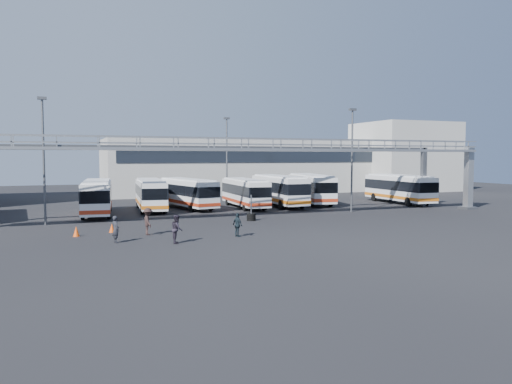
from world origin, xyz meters
name	(u,v)px	position (x,y,z in m)	size (l,w,h in m)	color
ground	(268,228)	(0.00, 0.00, 0.00)	(140.00, 140.00, 0.00)	black
gantry	(242,156)	(0.00, 5.87, 5.51)	(51.40, 5.15, 7.10)	gray
warehouse	(243,166)	(12.00, 38.00, 4.00)	(42.00, 14.00, 8.00)	#9E9E99
building_right	(404,157)	(38.00, 32.00, 5.50)	(14.00, 12.00, 11.00)	#B2B2AD
light_pole_left	(44,154)	(-16.00, 8.00, 5.73)	(0.70, 0.35, 10.21)	#4C4F54
light_pole_mid	(352,154)	(12.00, 7.00, 5.73)	(0.70, 0.35, 10.21)	#4C4F54
light_pole_back	(227,155)	(4.00, 22.00, 5.73)	(0.70, 0.35, 10.21)	#4C4F54
bus_2	(97,196)	(-11.61, 13.59, 1.81)	(3.66, 11.00, 3.28)	silver
bus_3	(150,193)	(-6.25, 15.84, 1.76)	(3.36, 10.67, 3.19)	silver
bus_4	(187,192)	(-2.26, 16.43, 1.75)	(4.25, 10.69, 3.17)	silver
bus_5	(245,192)	(3.69, 14.91, 1.72)	(2.91, 10.37, 3.11)	silver
bus_6	(279,189)	(7.88, 15.29, 1.89)	(3.11, 11.32, 3.41)	silver
bus_7	(311,188)	(12.43, 16.34, 1.90)	(4.81, 11.62, 3.44)	silver
bus_9	(399,188)	(22.39, 13.05, 1.87)	(3.23, 11.23, 3.37)	silver
pedestrian_a	(116,229)	(-11.65, -2.67, 0.86)	(0.63, 0.41, 1.73)	#202129
pedestrian_b	(177,229)	(-8.06, -4.26, 0.91)	(0.88, 0.69, 1.82)	black
pedestrian_c	(148,221)	(-9.20, -0.21, 0.95)	(1.23, 0.70, 1.90)	black
pedestrian_d	(238,225)	(-3.64, -3.28, 0.81)	(0.95, 0.39, 1.62)	black
cone_left	(76,231)	(-13.91, 0.94, 0.35)	(0.44, 0.44, 0.70)	#E74A0C
cone_right	(112,228)	(-11.44, 1.93, 0.32)	(0.41, 0.41, 0.65)	#E74A0C
tire_stack	(251,216)	(0.38, 4.50, 0.37)	(0.78, 0.78, 2.22)	black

